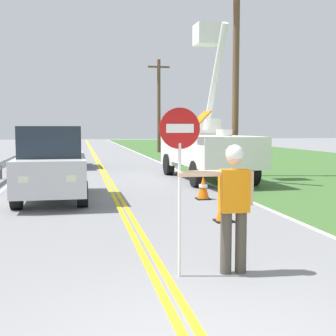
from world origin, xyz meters
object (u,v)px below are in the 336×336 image
oncoming_suv_nearest (52,163)px  stop_sign_paddle (180,154)px  traffic_cone_mid (203,188)px  oncoming_suv_second (62,147)px  utility_pole_mid (159,104)px  utility_bucket_truck (203,143)px  traffic_cone_lead (224,206)px  utility_pole_near (236,74)px  flagger_worker (233,200)px

oncoming_suv_nearest → stop_sign_paddle: bearing=-73.9°
traffic_cone_mid → oncoming_suv_nearest: bearing=169.9°
oncoming_suv_second → utility_pole_mid: (7.44, 13.18, 2.95)m
utility_pole_mid → utility_bucket_truck: bearing=-94.6°
utility_bucket_truck → utility_pole_mid: 20.13m
utility_pole_mid → traffic_cone_lead: (-3.43, -28.24, -3.67)m
utility_pole_near → traffic_cone_mid: bearing=-116.9°
traffic_cone_lead → traffic_cone_mid: bearing=82.9°
utility_pole_near → utility_pole_mid: (0.01, 19.12, -0.29)m
flagger_worker → utility_pole_mid: 32.14m
oncoming_suv_second → traffic_cone_mid: (4.39, -11.93, -0.72)m
stop_sign_paddle → traffic_cone_lead: (1.75, 3.45, -1.37)m
oncoming_suv_second → utility_pole_mid: utility_pole_mid is taller
oncoming_suv_nearest → utility_pole_near: utility_pole_near is taller
utility_bucket_truck → oncoming_suv_nearest: size_ratio=1.49×
traffic_cone_lead → traffic_cone_mid: 3.16m
flagger_worker → utility_pole_mid: bearing=82.1°
oncoming_suv_nearest → utility_pole_near: (7.29, 5.23, 3.24)m
utility_pole_near → utility_pole_mid: bearing=90.0°
flagger_worker → oncoming_suv_second: oncoming_suv_second is taller
oncoming_suv_second → utility_pole_mid: size_ratio=0.61×
oncoming_suv_second → traffic_cone_lead: (4.00, -15.06, -0.72)m
traffic_cone_mid → flagger_worker: bearing=-101.8°
utility_pole_near → flagger_worker: bearing=-109.3°
stop_sign_paddle → oncoming_suv_nearest: 7.67m
stop_sign_paddle → utility_pole_near: bearing=67.6°
oncoming_suv_second → traffic_cone_lead: oncoming_suv_second is taller
flagger_worker → traffic_cone_lead: flagger_worker is taller
flagger_worker → utility_bucket_truck: utility_bucket_truck is taller
flagger_worker → traffic_cone_lead: (0.99, 3.45, -0.71)m
oncoming_suv_second → utility_pole_mid: 15.42m
oncoming_suv_second → traffic_cone_lead: size_ratio=6.64×
oncoming_suv_nearest → utility_bucket_truck: bearing=38.0°
oncoming_suv_nearest → oncoming_suv_second: size_ratio=0.99×
utility_pole_near → traffic_cone_lead: utility_pole_near is taller
utility_pole_mid → traffic_cone_mid: bearing=-96.9°
oncoming_suv_second → stop_sign_paddle: bearing=-83.1°
utility_bucket_truck → utility_pole_mid: bearing=85.4°
flagger_worker → stop_sign_paddle: stop_sign_paddle is taller
flagger_worker → oncoming_suv_nearest: oncoming_suv_nearest is taller
traffic_cone_lead → oncoming_suv_nearest: bearing=134.8°
flagger_worker → traffic_cone_mid: size_ratio=2.61×
traffic_cone_lead → utility_pole_near: bearing=69.4°
flagger_worker → utility_bucket_truck: 12.13m
oncoming_suv_second → utility_pole_near: utility_pole_near is taller
stop_sign_paddle → oncoming_suv_second: stop_sign_paddle is taller
oncoming_suv_second → traffic_cone_mid: oncoming_suv_second is taller
stop_sign_paddle → oncoming_suv_second: 18.66m
stop_sign_paddle → utility_pole_near: size_ratio=0.28×
flagger_worker → utility_bucket_truck: bearing=76.6°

